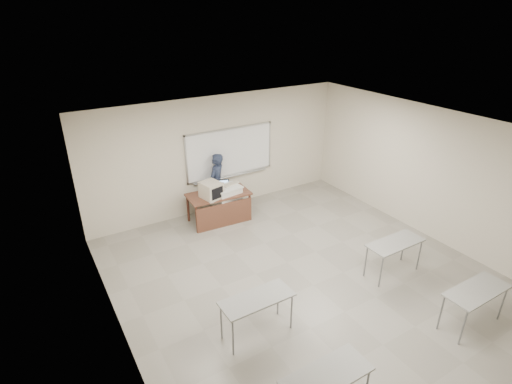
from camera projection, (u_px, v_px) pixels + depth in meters
floor at (313, 285)px, 7.80m from camera, size 7.00×8.00×0.01m
whiteboard at (230, 153)px, 10.38m from camera, size 2.48×0.10×1.31m
student_desks at (368, 297)px, 6.46m from camera, size 4.40×2.20×0.73m
instructor_desk at (221, 202)px, 9.84m from camera, size 1.52×0.76×0.75m
podium at (228, 203)px, 9.98m from camera, size 0.66×0.48×0.92m
crt_monitor at (211, 190)px, 9.55m from camera, size 0.44×0.48×0.41m
laptop at (223, 187)px, 10.04m from camera, size 0.30×0.28×0.22m
mouse at (225, 190)px, 9.97m from camera, size 0.11×0.08×0.04m
keyboard at (231, 184)px, 9.92m from camera, size 0.48×0.26×0.03m
presenter at (217, 183)px, 10.32m from camera, size 0.69×0.65×1.59m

